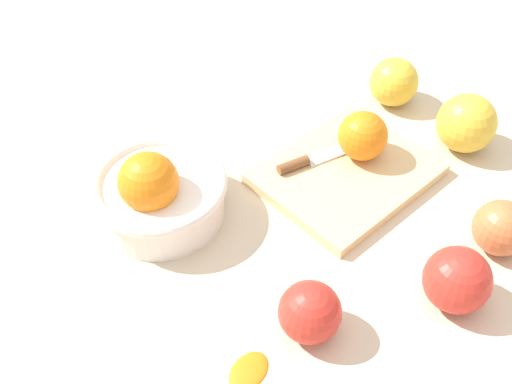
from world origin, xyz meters
TOP-DOWN VIEW (x-y plane):
  - ground_plane at (0.00, 0.00)m, footprint 2.40×2.40m
  - bowl at (-0.14, 0.12)m, footprint 0.17×0.17m
  - cutting_board at (0.09, 0.01)m, footprint 0.23×0.19m
  - orange_on_board at (0.12, 0.02)m, footprint 0.07×0.07m
  - knife at (0.06, 0.05)m, footprint 0.15×0.05m
  - apple_front_right at (0.14, -0.19)m, footprint 0.07×0.07m
  - apple_front_right_2 at (0.03, -0.20)m, footprint 0.08×0.08m
  - apple_front_left at (-0.12, -0.13)m, footprint 0.07×0.07m
  - apple_front_right_3 at (0.26, -0.05)m, footprint 0.08×0.08m
  - apple_back_right at (0.26, 0.08)m, footprint 0.07×0.07m
  - citrus_peel at (-0.20, -0.12)m, footprint 0.06×0.05m

SIDE VIEW (x-z plane):
  - ground_plane at x=0.00m, z-range 0.00..0.00m
  - citrus_peel at x=-0.20m, z-range 0.00..0.01m
  - cutting_board at x=0.09m, z-range 0.00..0.02m
  - knife at x=0.06m, z-range 0.01..0.03m
  - apple_front_right at x=0.14m, z-range 0.00..0.07m
  - apple_front_left at x=-0.12m, z-range 0.00..0.07m
  - apple_back_right at x=0.26m, z-range 0.00..0.07m
  - apple_front_right_2 at x=0.03m, z-range 0.00..0.08m
  - bowl at x=-0.14m, z-range -0.01..0.10m
  - apple_front_right_3 at x=0.26m, z-range 0.00..0.08m
  - orange_on_board at x=0.12m, z-range 0.02..0.08m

